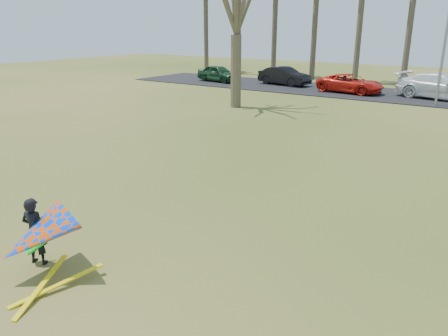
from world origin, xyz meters
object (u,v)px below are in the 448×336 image
Objects in this scene: car_0 at (219,73)px; car_2 at (350,83)px; car_3 at (442,86)px; car_1 at (284,76)px; kite_flyer at (36,236)px.

car_0 is 11.60m from car_2.
car_0 is 0.71× the size of car_3.
car_0 reaches higher than car_2.
car_3 is at bearing -78.03° from car_2.
car_2 is 0.82× the size of car_3.
car_2 is (5.89, -1.18, -0.07)m from car_1.
car_2 is 5.99m from car_3.
kite_flyer reaches higher than car_2.
car_0 is 1.70× the size of kite_flyer.
kite_flyer is at bearing -142.90° from car_0.
kite_flyer is (14.66, -27.20, 0.08)m from car_0.
car_0 is at bearing 104.54° from car_3.
car_3 is (5.96, 0.53, 0.18)m from car_2.
car_3 is at bearing 84.03° from kite_flyer.
car_3 is (17.56, 0.53, 0.14)m from car_0.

